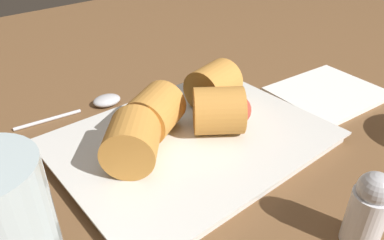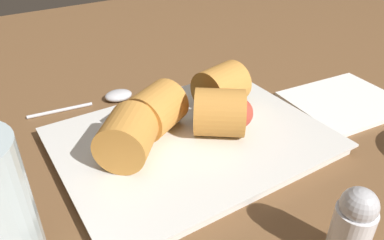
% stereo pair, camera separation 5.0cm
% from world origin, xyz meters
% --- Properties ---
extents(table_surface, '(1.80, 1.40, 0.02)m').
position_xyz_m(table_surface, '(0.00, 0.00, 0.01)').
color(table_surface, brown).
rests_on(table_surface, ground).
extents(serving_plate, '(0.32, 0.25, 0.01)m').
position_xyz_m(serving_plate, '(0.02, 0.03, 0.03)').
color(serving_plate, silver).
rests_on(serving_plate, table_surface).
extents(roll_front_left, '(0.08, 0.08, 0.06)m').
position_xyz_m(roll_front_left, '(0.05, -0.01, 0.06)').
color(roll_front_left, '#C68438').
rests_on(roll_front_left, serving_plate).
extents(roll_front_right, '(0.08, 0.07, 0.06)m').
position_xyz_m(roll_front_right, '(-0.06, -0.02, 0.06)').
color(roll_front_right, '#C68438').
rests_on(roll_front_right, serving_plate).
extents(roll_back_left, '(0.08, 0.08, 0.06)m').
position_xyz_m(roll_back_left, '(-0.01, 0.04, 0.06)').
color(roll_back_left, '#C68438').
rests_on(roll_back_left, serving_plate).
extents(roll_back_right, '(0.08, 0.08, 0.06)m').
position_xyz_m(roll_back_right, '(0.10, 0.02, 0.06)').
color(roll_back_right, '#C68438').
rests_on(roll_back_right, serving_plate).
extents(spoon, '(0.16, 0.04, 0.01)m').
position_xyz_m(spoon, '(0.06, -0.14, 0.03)').
color(spoon, silver).
rests_on(spoon, table_surface).
extents(napkin, '(0.17, 0.15, 0.01)m').
position_xyz_m(napkin, '(-0.23, 0.06, 0.02)').
color(napkin, white).
rests_on(napkin, table_surface).
extents(drinking_glass, '(0.08, 0.08, 0.13)m').
position_xyz_m(drinking_glass, '(0.26, 0.09, 0.08)').
color(drinking_glass, silver).
rests_on(drinking_glass, table_surface).
extents(salt_shaker, '(0.03, 0.03, 0.08)m').
position_xyz_m(salt_shaker, '(-0.00, 0.24, 0.06)').
color(salt_shaker, silver).
rests_on(salt_shaker, table_surface).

